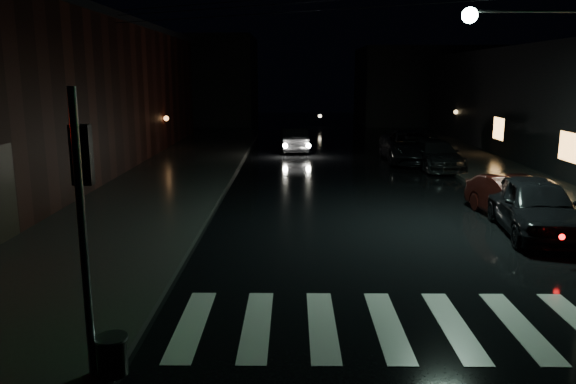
{
  "coord_description": "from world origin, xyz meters",
  "views": [
    {
      "loc": [
        0.66,
        -9.07,
        4.49
      ],
      "look_at": [
        0.53,
        4.78,
        1.6
      ],
      "focal_mm": 35.0,
      "sensor_mm": 36.0,
      "label": 1
    }
  ],
  "objects_px": {
    "parked_car_b": "(513,199)",
    "parked_car_c": "(435,155)",
    "oncoming_car": "(294,140)",
    "parked_car_a": "(535,206)",
    "parked_car_d": "(411,147)"
  },
  "relations": [
    {
      "from": "parked_car_b",
      "to": "parked_car_c",
      "type": "height_order",
      "value": "parked_car_c"
    },
    {
      "from": "oncoming_car",
      "to": "parked_car_b",
      "type": "bearing_deg",
      "value": 109.22
    },
    {
      "from": "parked_car_d",
      "to": "oncoming_car",
      "type": "bearing_deg",
      "value": 147.39
    },
    {
      "from": "parked_car_c",
      "to": "oncoming_car",
      "type": "distance_m",
      "value": 9.32
    },
    {
      "from": "oncoming_car",
      "to": "parked_car_a",
      "type": "bearing_deg",
      "value": 107.29
    },
    {
      "from": "parked_car_d",
      "to": "parked_car_b",
      "type": "bearing_deg",
      "value": -85.28
    },
    {
      "from": "parked_car_d",
      "to": "oncoming_car",
      "type": "relative_size",
      "value": 1.38
    },
    {
      "from": "parked_car_b",
      "to": "parked_car_c",
      "type": "bearing_deg",
      "value": 83.18
    },
    {
      "from": "parked_car_c",
      "to": "oncoming_car",
      "type": "height_order",
      "value": "oncoming_car"
    },
    {
      "from": "parked_car_a",
      "to": "parked_car_d",
      "type": "relative_size",
      "value": 0.82
    },
    {
      "from": "parked_car_d",
      "to": "oncoming_car",
      "type": "height_order",
      "value": "parked_car_d"
    },
    {
      "from": "parked_car_a",
      "to": "parked_car_b",
      "type": "bearing_deg",
      "value": 96.8
    },
    {
      "from": "parked_car_a",
      "to": "parked_car_d",
      "type": "bearing_deg",
      "value": 99.92
    },
    {
      "from": "parked_car_a",
      "to": "parked_car_d",
      "type": "distance_m",
      "value": 13.63
    },
    {
      "from": "parked_car_d",
      "to": "parked_car_a",
      "type": "bearing_deg",
      "value": -85.7
    }
  ]
}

